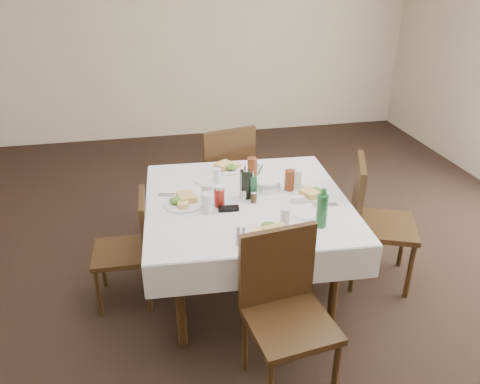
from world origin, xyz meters
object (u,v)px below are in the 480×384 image
Objects in this scene: water_s at (285,217)px; coffee_mug at (208,191)px; chair_north at (224,172)px; green_bottle at (322,210)px; chair_south at (284,302)px; water_n at (217,176)px; chair_west at (132,243)px; bread_basket at (267,185)px; ketchup_bottle at (219,197)px; chair_east at (372,215)px; water_w at (207,203)px; oil_cruet_dark at (245,183)px; oil_cruet_green at (253,186)px; water_e at (296,179)px; dining_table at (247,209)px.

coffee_mug is (-0.41, 0.46, -0.01)m from water_s.
chair_north is 3.90× the size of green_bottle.
chair_south is 1.17m from water_n.
chair_north is at bearing 46.52° from chair_west.
ketchup_bottle is (-0.37, -0.20, 0.04)m from bread_basket.
chair_west is at bearing 176.28° from chair_east.
green_bottle reaches higher than ketchup_bottle.
water_w is 0.11m from ketchup_bottle.
chair_east is 5.03× the size of bread_basket.
oil_cruet_dark reaches higher than water_w.
bread_basket is at bearing 6.96° from coffee_mug.
chair_north is 1.34m from water_s.
oil_cruet_green is at bearing 105.80° from water_s.
chair_south is 0.82m from water_w.
coffee_mug is (-0.29, 0.90, 0.27)m from chair_south.
chair_east is at bearing -3.72° from chair_west.
water_e is 0.77× the size of bread_basket.
dining_table is at bearing -166.86° from water_e.
oil_cruet_dark is at bearing 27.01° from water_w.
chair_west is 0.66m from water_w.
water_s reaches higher than dining_table.
water_w is at bearing -176.01° from chair_east.
oil_cruet_green reaches higher than water_s.
water_n is 0.35m from oil_cruet_green.
chair_west is (-0.80, -0.85, -0.09)m from chair_north.
water_n is 0.24m from coffee_mug.
dining_table is 12.81× the size of water_n.
dining_table is 5.55× the size of oil_cruet_dark.
water_s is at bearing -65.21° from water_n.
chair_east reaches higher than water_w.
bread_basket is at bearing 87.89° from water_s.
ketchup_bottle is at bearing 106.87° from chair_south.
chair_south is 6.40× the size of water_e.
oil_cruet_green is (0.84, -0.06, 0.38)m from chair_west.
chair_east reaches higher than ketchup_bottle.
green_bottle reaches higher than chair_north.
chair_south is at bearing -105.74° from water_s.
chair_east is at bearing 3.99° from water_w.
water_s is at bearing -92.11° from bread_basket.
chair_south is 4.55× the size of oil_cruet_green.
chair_north is at bearing 114.29° from water_e.
chair_north reaches higher than water_w.
chair_east is 3.72× the size of oil_cruet_dark.
bread_basket is at bearing 81.49° from chair_south.
oil_cruet_green is at bearing 17.97° from ketchup_bottle.
chair_west is at bearing 154.42° from water_s.
coffee_mug is (-0.26, -0.84, 0.25)m from chair_north.
water_w reaches higher than chair_west.
chair_south is (0.03, -0.82, -0.15)m from dining_table.
water_e is (1.18, 0.02, 0.37)m from chair_west.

